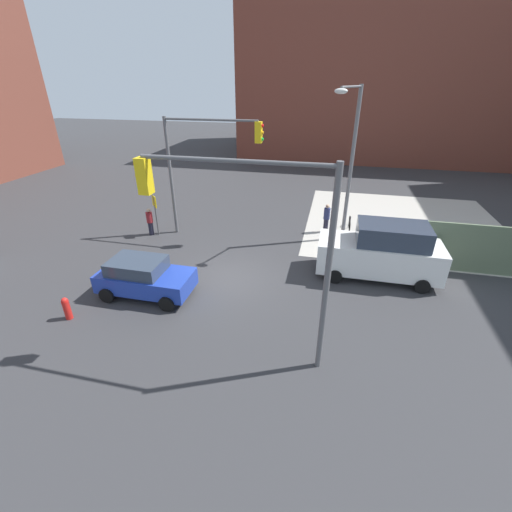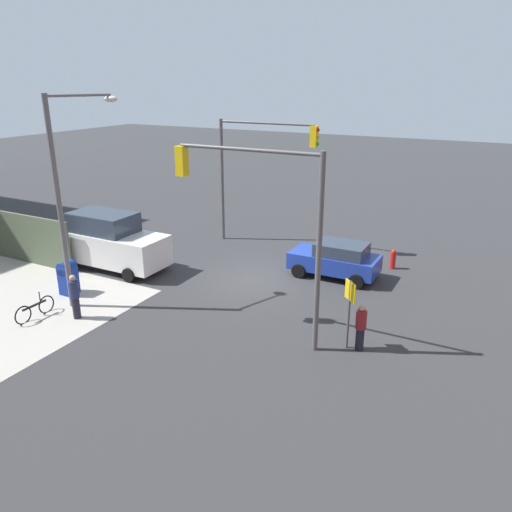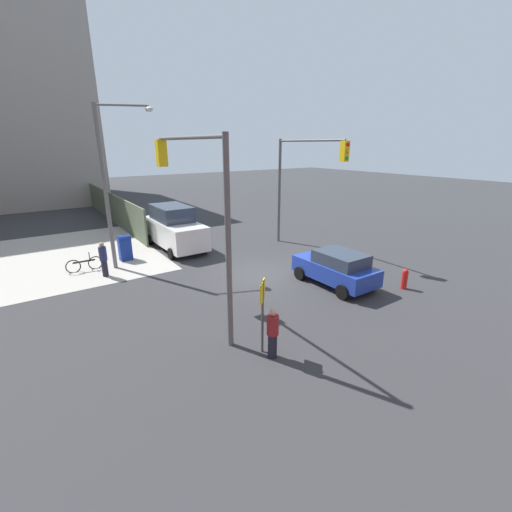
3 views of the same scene
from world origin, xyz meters
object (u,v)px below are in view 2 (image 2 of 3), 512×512
(traffic_signal_nw_corner, at_px, (260,206))
(pedestrian_waiting, at_px, (361,327))
(fire_hydrant, at_px, (393,259))
(traffic_signal_se_corner, at_px, (257,158))
(pedestrian_crossing, at_px, (75,296))
(van_white_delivery, at_px, (110,241))
(mailbox_blue, at_px, (68,277))
(bicycle_leaning_on_fence, at_px, (35,309))
(street_lamp_corner, at_px, (67,187))
(hatchback_blue, at_px, (336,259))

(traffic_signal_nw_corner, bearing_deg, pedestrian_waiting, -168.17)
(traffic_signal_nw_corner, relative_size, fire_hydrant, 6.91)
(traffic_signal_se_corner, relative_size, pedestrian_crossing, 3.75)
(traffic_signal_nw_corner, relative_size, van_white_delivery, 1.20)
(mailbox_blue, xyz_separation_m, bicycle_leaning_on_fence, (-0.60, 2.20, -0.42))
(traffic_signal_se_corner, relative_size, street_lamp_corner, 0.81)
(mailbox_blue, bearing_deg, pedestrian_waiting, -174.29)
(traffic_signal_nw_corner, xyz_separation_m, pedestrian_crossing, (6.66, 2.00, -3.72))
(mailbox_blue, height_order, pedestrian_crossing, pedestrian_crossing)
(pedestrian_waiting, bearing_deg, mailbox_blue, 126.16)
(traffic_signal_nw_corner, distance_m, bicycle_leaning_on_fence, 9.51)
(traffic_signal_se_corner, height_order, hatchback_blue, traffic_signal_se_corner)
(street_lamp_corner, height_order, hatchback_blue, street_lamp_corner)
(traffic_signal_nw_corner, xyz_separation_m, mailbox_blue, (8.66, 0.50, -3.86))
(traffic_signal_nw_corner, distance_m, hatchback_blue, 7.52)
(traffic_signal_nw_corner, xyz_separation_m, traffic_signal_se_corner, (4.84, -9.00, 0.01))
(mailbox_blue, bearing_deg, pedestrian_crossing, 143.13)
(fire_hydrant, height_order, bicycle_leaning_on_fence, bicycle_leaning_on_fence)
(fire_hydrant, distance_m, hatchback_blue, 3.04)
(street_lamp_corner, height_order, mailbox_blue, street_lamp_corner)
(van_white_delivery, bearing_deg, street_lamp_corner, 115.72)
(traffic_signal_nw_corner, bearing_deg, mailbox_blue, 3.31)
(traffic_signal_nw_corner, height_order, street_lamp_corner, street_lamp_corner)
(hatchback_blue, relative_size, pedestrian_waiting, 2.43)
(mailbox_blue, relative_size, pedestrian_crossing, 0.82)
(pedestrian_waiting, distance_m, bicycle_leaning_on_fence, 11.91)
(traffic_signal_nw_corner, bearing_deg, street_lamp_corner, 7.26)
(street_lamp_corner, xyz_separation_m, mailbox_blue, (1.14, -0.46, -3.94))
(pedestrian_crossing, bearing_deg, mailbox_blue, 60.68)
(mailbox_blue, xyz_separation_m, van_white_delivery, (0.62, -3.20, 0.52))
(pedestrian_crossing, bearing_deg, van_white_delivery, 36.72)
(hatchback_blue, bearing_deg, bicycle_leaning_on_fence, 47.05)
(street_lamp_corner, xyz_separation_m, pedestrian_waiting, (-10.86, -1.66, -3.87))
(bicycle_leaning_on_fence, bearing_deg, mailbox_blue, -74.72)
(traffic_signal_nw_corner, distance_m, traffic_signal_se_corner, 10.22)
(street_lamp_corner, distance_m, van_white_delivery, 5.31)
(bicycle_leaning_on_fence, bearing_deg, traffic_signal_se_corner, -105.40)
(hatchback_blue, bearing_deg, traffic_signal_nw_corner, 85.68)
(fire_hydrant, height_order, pedestrian_waiting, pedestrian_waiting)
(van_white_delivery, bearing_deg, pedestrian_waiting, 171.00)
(van_white_delivery, bearing_deg, traffic_signal_nw_corner, 163.78)
(bicycle_leaning_on_fence, bearing_deg, traffic_signal_nw_corner, -161.49)
(street_lamp_corner, bearing_deg, traffic_signal_se_corner, -105.08)
(traffic_signal_se_corner, bearing_deg, traffic_signal_nw_corner, 118.25)
(street_lamp_corner, xyz_separation_m, hatchback_blue, (-8.01, -7.44, -3.86))
(van_white_delivery, relative_size, pedestrian_waiting, 3.36)
(street_lamp_corner, xyz_separation_m, fire_hydrant, (-10.06, -9.66, -4.22))
(traffic_signal_se_corner, relative_size, bicycle_leaning_on_fence, 3.71)
(mailbox_blue, height_order, hatchback_blue, hatchback_blue)
(pedestrian_crossing, bearing_deg, hatchback_blue, -32.55)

